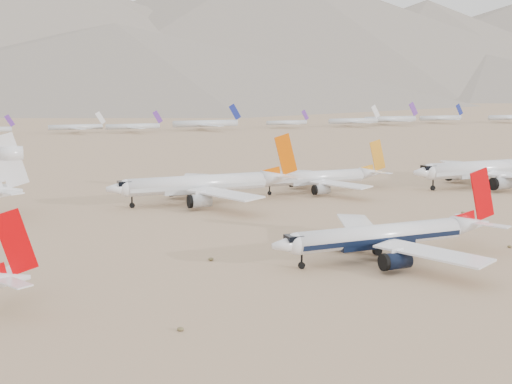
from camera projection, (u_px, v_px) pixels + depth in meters
ground at (406, 263)px, 109.83m from camera, size 7000.00×7000.00×0.00m
main_airliner at (389, 235)px, 112.39m from camera, size 43.11×42.10×15.21m
row2_navy_widebody at (490, 169)px, 193.07m from camera, size 53.12×51.94×18.90m
row2_gold_tail at (321, 178)px, 183.62m from camera, size 40.52×39.63×14.43m
row2_orange_tail at (206, 184)px, 165.86m from camera, size 48.88×47.82×17.44m
distant_storage_row at (217, 124)px, 432.24m from camera, size 668.55×57.94×15.39m
mountain_range at (43, 21)px, 1608.48m from camera, size 7354.00×3024.00×470.00m
foothills at (303, 67)px, 1299.76m from camera, size 4637.50×1395.00×155.00m
desert_scrub at (338, 335)px, 77.74m from camera, size 219.83×121.67×0.63m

